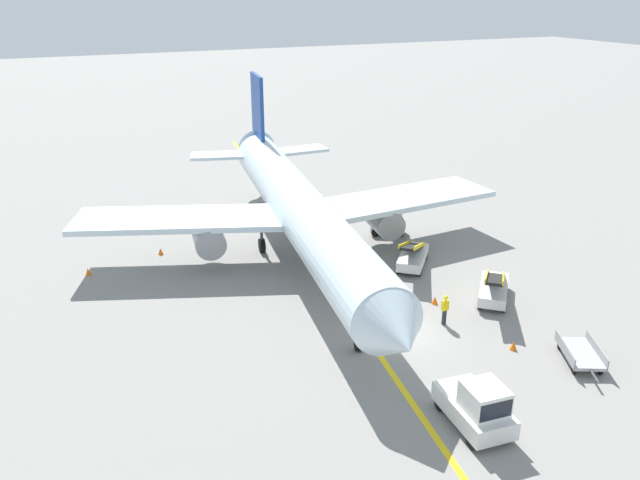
% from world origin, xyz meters
% --- Properties ---
extents(ground_plane, '(300.00, 300.00, 0.00)m').
position_xyz_m(ground_plane, '(0.00, 0.00, 0.00)').
color(ground_plane, gray).
extents(taxi_line_yellow, '(11.96, 79.19, 0.01)m').
position_xyz_m(taxi_line_yellow, '(-1.05, 5.00, 0.00)').
color(taxi_line_yellow, yellow).
rests_on(taxi_line_yellow, ground).
extents(airliner, '(28.31, 35.29, 10.10)m').
position_xyz_m(airliner, '(-0.97, 11.25, 3.42)').
color(airliner, silver).
rests_on(airliner, ground).
extents(pushback_tug, '(2.20, 3.75, 2.20)m').
position_xyz_m(pushback_tug, '(-1.09, -7.80, 0.99)').
color(pushback_tug, silver).
rests_on(pushback_tug, ground).
extents(baggage_tug_near_wing, '(2.72, 2.38, 2.10)m').
position_xyz_m(baggage_tug_near_wing, '(6.54, 12.36, 0.93)').
color(baggage_tug_near_wing, silver).
rests_on(baggage_tug_near_wing, ground).
extents(belt_loader_forward_hold, '(4.21, 4.60, 2.59)m').
position_xyz_m(belt_loader_forward_hold, '(4.99, 6.82, 0.78)').
color(belt_loader_forward_hold, silver).
rests_on(belt_loader_forward_hold, ground).
extents(belt_loader_aft_hold, '(4.24, 4.58, 2.59)m').
position_xyz_m(belt_loader_aft_hold, '(6.69, 0.96, 0.78)').
color(belt_loader_aft_hold, silver).
rests_on(belt_loader_aft_hold, ground).
extents(baggage_cart_loaded, '(2.63, 3.73, 0.94)m').
position_xyz_m(baggage_cart_loaded, '(6.41, -5.89, 0.47)').
color(baggage_cart_loaded, '#A5A5A8').
rests_on(baggage_cart_loaded, ground).
extents(ground_crew_marshaller, '(0.36, 0.24, 1.70)m').
position_xyz_m(ground_crew_marshaller, '(2.57, -0.22, 0.91)').
color(ground_crew_marshaller, '#26262D').
rests_on(ground_crew_marshaller, ground).
extents(safety_cone_nose_left, '(0.36, 0.36, 0.44)m').
position_xyz_m(safety_cone_nose_left, '(3.45, 1.96, 0.22)').
color(safety_cone_nose_left, orange).
rests_on(safety_cone_nose_left, ground).
extents(safety_cone_nose_right, '(0.36, 0.36, 0.44)m').
position_xyz_m(safety_cone_nose_right, '(-13.98, 13.96, 0.22)').
color(safety_cone_nose_right, orange).
rests_on(safety_cone_nose_right, ground).
extents(safety_cone_wingtip_left, '(0.36, 0.36, 0.44)m').
position_xyz_m(safety_cone_wingtip_left, '(4.26, -3.73, 0.22)').
color(safety_cone_wingtip_left, orange).
rests_on(safety_cone_wingtip_left, ground).
extents(safety_cone_wingtip_right, '(0.36, 0.36, 0.44)m').
position_xyz_m(safety_cone_wingtip_right, '(-9.25, 15.38, 0.22)').
color(safety_cone_wingtip_right, orange).
rests_on(safety_cone_wingtip_right, ground).
extents(safety_cone_tail_area, '(0.36, 0.36, 0.44)m').
position_xyz_m(safety_cone_tail_area, '(8.23, 14.44, 0.22)').
color(safety_cone_tail_area, orange).
rests_on(safety_cone_tail_area, ground).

